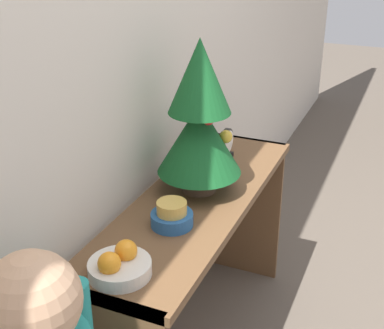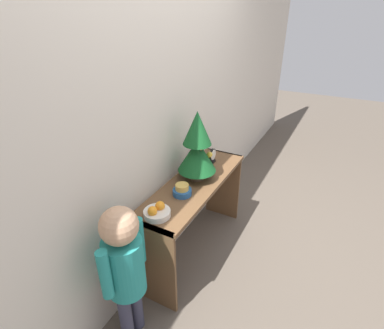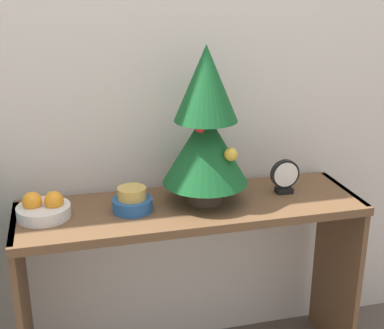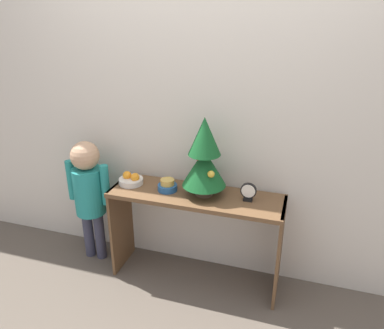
% 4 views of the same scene
% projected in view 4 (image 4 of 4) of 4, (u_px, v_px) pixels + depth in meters
% --- Properties ---
extents(ground_plane, '(12.00, 12.00, 0.00)m').
position_uv_depth(ground_plane, '(188.00, 293.00, 2.64)').
color(ground_plane, brown).
extents(back_wall, '(7.00, 0.05, 2.50)m').
position_uv_depth(back_wall, '(206.00, 106.00, 2.51)').
color(back_wall, beige).
rests_on(back_wall, ground_plane).
extents(console_table, '(1.19, 0.36, 0.69)m').
position_uv_depth(console_table, '(196.00, 214.00, 2.59)').
color(console_table, brown).
rests_on(console_table, ground_plane).
extents(mini_tree, '(0.29, 0.29, 0.54)m').
position_uv_depth(mini_tree, '(204.00, 158.00, 2.42)').
color(mini_tree, '#4C3828').
rests_on(mini_tree, console_table).
extents(fruit_bowl, '(0.17, 0.17, 0.09)m').
position_uv_depth(fruit_bowl, '(131.00, 180.00, 2.67)').
color(fruit_bowl, silver).
rests_on(fruit_bowl, console_table).
extents(singing_bowl, '(0.13, 0.13, 0.08)m').
position_uv_depth(singing_bowl, '(167.00, 186.00, 2.57)').
color(singing_bowl, '#235189').
rests_on(singing_bowl, console_table).
extents(desk_clock, '(0.11, 0.04, 0.13)m').
position_uv_depth(desk_clock, '(248.00, 192.00, 2.42)').
color(desk_clock, black).
rests_on(desk_clock, console_table).
extents(child_figure, '(0.35, 0.23, 0.98)m').
position_uv_depth(child_figure, '(89.00, 188.00, 2.80)').
color(child_figure, '#38384C').
rests_on(child_figure, ground_plane).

